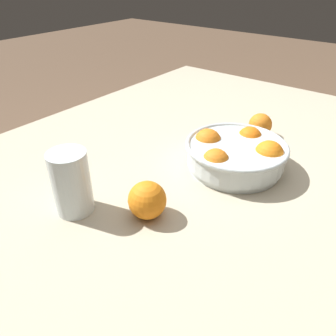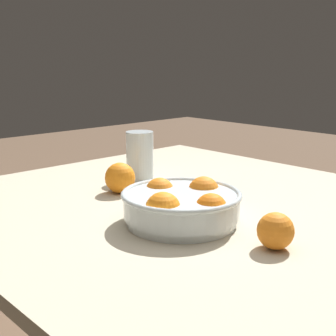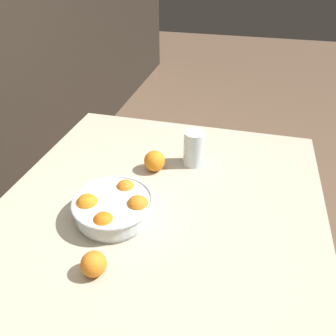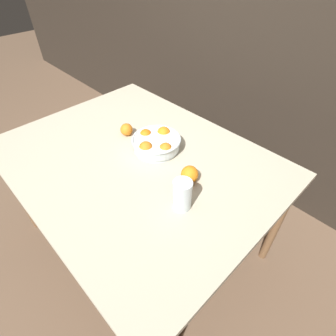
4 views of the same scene
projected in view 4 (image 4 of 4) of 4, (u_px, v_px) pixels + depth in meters
ground_plane at (144, 239)px, 1.92m from camera, size 12.00×12.00×0.00m
back_wall at (268, 13)px, 1.62m from camera, size 8.00×0.05×2.60m
dining_table at (136, 167)px, 1.44m from camera, size 1.46×1.13×0.78m
fruit_bowl at (156, 143)px, 1.42m from camera, size 0.27×0.27×0.09m
juice_glass at (182, 196)px, 1.10m from camera, size 0.08×0.08×0.15m
orange_loose_near_bowl at (190, 174)px, 1.24m from camera, size 0.08×0.08×0.08m
orange_loose_front at (127, 130)px, 1.53m from camera, size 0.07×0.07×0.07m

